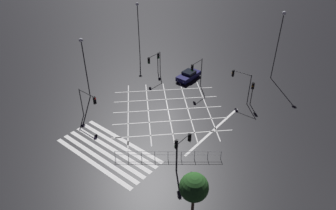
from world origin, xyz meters
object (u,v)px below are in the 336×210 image
(traffic_light_sw_main, at_px, (89,100))
(street_lamp_west, at_px, (84,56))
(traffic_light_ne_cross, at_px, (252,89))
(traffic_light_nw_main, at_px, (158,58))
(street_lamp_east, at_px, (138,21))
(street_lamp_far, at_px, (280,31))
(traffic_light_nw_cross, at_px, (154,61))
(traffic_light_ne_main, at_px, (240,80))
(waiting_car, at_px, (189,75))
(traffic_light_median_north, at_px, (196,69))
(street_tree_near, at_px, (194,187))
(traffic_light_se_cross, at_px, (184,144))
(traffic_light_se_main, at_px, (176,150))

(traffic_light_sw_main, height_order, street_lamp_west, street_lamp_west)
(traffic_light_sw_main, relative_size, traffic_light_ne_cross, 1.15)
(traffic_light_nw_main, bearing_deg, street_lamp_east, 157.79)
(traffic_light_ne_cross, bearing_deg, street_lamp_east, -96.17)
(street_lamp_east, relative_size, street_lamp_far, 0.91)
(traffic_light_nw_cross, relative_size, traffic_light_nw_main, 1.14)
(traffic_light_ne_main, bearing_deg, waiting_car, -6.16)
(traffic_light_ne_main, bearing_deg, street_lamp_east, -6.97)
(traffic_light_median_north, xyz_separation_m, street_tree_near, (12.01, -17.98, -0.05))
(traffic_light_se_cross, height_order, street_lamp_west, street_lamp_west)
(traffic_light_ne_cross, distance_m, street_lamp_east, 22.98)
(traffic_light_median_north, relative_size, street_tree_near, 0.99)
(traffic_light_ne_cross, distance_m, street_lamp_far, 10.55)
(traffic_light_nw_cross, bearing_deg, street_tree_near, 48.43)
(traffic_light_ne_main, height_order, street_lamp_east, street_lamp_east)
(traffic_light_sw_main, bearing_deg, traffic_light_ne_main, 52.13)
(traffic_light_nw_cross, height_order, street_tree_near, street_tree_near)
(street_lamp_far, relative_size, street_tree_near, 2.35)
(street_tree_near, bearing_deg, traffic_light_median_north, 123.75)
(traffic_light_nw_main, distance_m, street_lamp_far, 18.40)
(traffic_light_sw_main, relative_size, waiting_car, 0.92)
(traffic_light_sw_main, bearing_deg, traffic_light_nw_main, 97.78)
(traffic_light_nw_cross, distance_m, street_tree_near, 25.49)
(traffic_light_nw_cross, height_order, traffic_light_nw_main, traffic_light_nw_cross)
(traffic_light_nw_cross, bearing_deg, traffic_light_se_cross, 50.08)
(traffic_light_se_cross, bearing_deg, traffic_light_nw_cross, 50.08)
(traffic_light_se_main, relative_size, traffic_light_ne_cross, 1.20)
(traffic_light_se_cross, height_order, traffic_light_se_main, traffic_light_se_main)
(traffic_light_ne_main, xyz_separation_m, street_lamp_east, (-20.71, 2.53, 3.26))
(traffic_light_ne_main, distance_m, street_lamp_east, 21.12)
(traffic_light_se_cross, height_order, traffic_light_sw_main, traffic_light_sw_main)
(traffic_light_ne_main, relative_size, street_tree_near, 1.00)
(traffic_light_se_main, height_order, traffic_light_ne_cross, traffic_light_se_main)
(traffic_light_nw_cross, bearing_deg, traffic_light_sw_main, 6.05)
(street_lamp_west, bearing_deg, waiting_car, 59.57)
(traffic_light_median_north, bearing_deg, street_tree_near, 33.75)
(street_lamp_east, xyz_separation_m, street_tree_near, (26.37, -21.44, -3.34))
(traffic_light_se_main, distance_m, street_tree_near, 5.05)
(traffic_light_ne_main, relative_size, traffic_light_sw_main, 1.14)
(traffic_light_ne_main, distance_m, traffic_light_ne_cross, 1.96)
(traffic_light_sw_main, height_order, traffic_light_nw_cross, traffic_light_sw_main)
(traffic_light_median_north, relative_size, street_lamp_far, 0.42)
(traffic_light_se_main, distance_m, street_lamp_far, 25.64)
(traffic_light_nw_cross, height_order, street_lamp_east, street_lamp_east)
(traffic_light_nw_cross, distance_m, waiting_car, 5.80)
(traffic_light_nw_main, relative_size, traffic_light_ne_cross, 1.00)
(traffic_light_ne_main, height_order, traffic_light_nw_main, traffic_light_ne_main)
(traffic_light_median_north, height_order, traffic_light_nw_main, traffic_light_median_north)
(traffic_light_nw_main, bearing_deg, traffic_light_sw_main, -82.22)
(traffic_light_ne_main, xyz_separation_m, traffic_light_nw_main, (-14.07, -0.18, -0.84))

